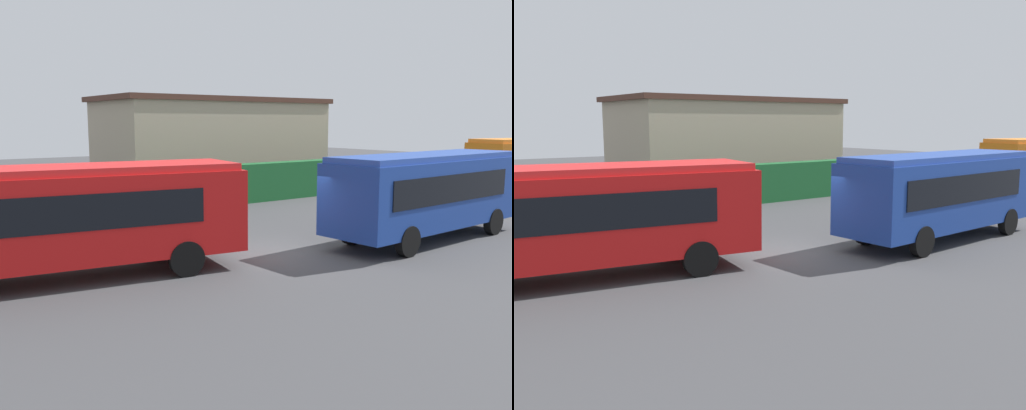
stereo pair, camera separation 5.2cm
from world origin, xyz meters
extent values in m
plane|color=#424244|center=(0.00, 0.00, 0.00)|extent=(107.47, 107.47, 0.00)
cube|color=red|center=(-6.49, 0.95, 1.71)|extent=(9.96, 4.17, 2.32)
cube|color=red|center=(-6.49, 0.95, 2.97)|extent=(9.64, 3.92, 0.20)
cube|color=black|center=(-6.56, 2.27, 1.99)|extent=(7.43, 1.35, 0.93)
cube|color=black|center=(-7.01, -0.26, 1.99)|extent=(7.43, 1.35, 0.93)
cube|color=black|center=(-1.71, 0.11, 1.99)|extent=(0.40, 2.06, 0.98)
cube|color=silver|center=(-1.71, 0.11, 2.69)|extent=(0.28, 1.38, 0.28)
cylinder|color=black|center=(-3.33, 1.58, 0.50)|extent=(1.03, 0.45, 1.00)
cylinder|color=black|center=(-3.74, -0.72, 0.50)|extent=(1.03, 0.45, 1.00)
sphere|color=silver|center=(-1.58, 0.79, 0.90)|extent=(0.22, 0.22, 0.22)
sphere|color=silver|center=(-1.82, -0.58, 0.90)|extent=(0.22, 0.22, 0.22)
cube|color=navy|center=(5.64, -1.65, 1.73)|extent=(8.93, 2.98, 2.36)
cube|color=#2747A0|center=(5.64, -1.65, 3.01)|extent=(8.65, 2.77, 0.20)
cube|color=black|center=(5.26, -0.41, 2.01)|extent=(6.86, 0.43, 0.94)
cube|color=black|center=(5.41, -2.93, 2.01)|extent=(6.86, 0.43, 0.94)
cube|color=black|center=(10.04, -1.40, 2.01)|extent=(0.15, 2.04, 0.99)
cube|color=silver|center=(10.04, -1.40, 2.73)|extent=(0.12, 1.37, 0.28)
cylinder|color=black|center=(8.30, -0.35, 0.50)|extent=(1.01, 0.34, 1.00)
cylinder|color=black|center=(8.42, -2.64, 0.50)|extent=(1.01, 0.34, 1.00)
cylinder|color=black|center=(2.85, -0.66, 0.50)|extent=(1.01, 0.34, 1.00)
cylinder|color=black|center=(2.97, -2.95, 0.50)|extent=(1.01, 0.34, 1.00)
sphere|color=silver|center=(10.02, -0.72, 0.90)|extent=(0.22, 0.22, 0.22)
sphere|color=silver|center=(10.10, -2.09, 0.90)|extent=(0.22, 0.22, 0.22)
cylinder|color=black|center=(17.22, 2.93, 0.50)|extent=(1.03, 0.45, 1.00)
cube|color=maroon|center=(-6.96, 3.23, 0.45)|extent=(0.37, 0.38, 0.89)
cube|color=olive|center=(-6.96, 3.23, 1.28)|extent=(0.48, 0.52, 0.78)
sphere|color=#8C6647|center=(-6.96, 3.23, 1.79)|extent=(0.24, 0.24, 0.24)
cube|color=silver|center=(17.81, 3.54, 0.45)|extent=(0.33, 0.26, 0.89)
cube|color=#334C8C|center=(17.81, 3.54, 1.29)|extent=(0.50, 0.28, 0.78)
sphere|color=#8C6647|center=(17.81, 3.54, 1.80)|extent=(0.25, 0.25, 0.25)
cube|color=#1C5C2C|center=(0.00, 9.84, 1.02)|extent=(65.73, 1.02, 2.04)
cube|color=tan|center=(7.65, 15.93, 2.70)|extent=(13.57, 6.65, 5.39)
cube|color=#4C2D23|center=(7.65, 15.93, 5.54)|extent=(14.11, 6.91, 0.30)
cone|color=orange|center=(11.70, 4.08, 0.30)|extent=(0.36, 0.36, 0.60)
camera|label=1|loc=(-11.05, -13.78, 4.23)|focal=38.78mm
camera|label=2|loc=(-11.00, -13.81, 4.23)|focal=38.78mm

